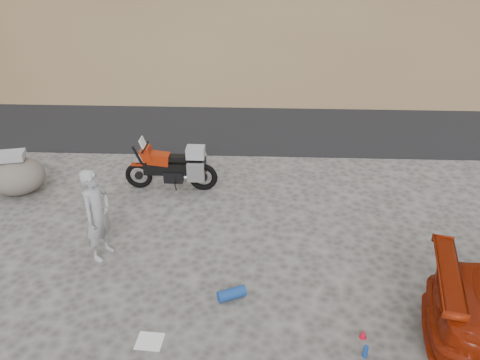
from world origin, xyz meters
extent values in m
plane|color=#454240|center=(0.00, 0.00, 0.00)|extent=(140.00, 140.00, 0.00)
cube|color=black|center=(0.00, 9.00, 0.00)|extent=(120.00, 7.00, 0.05)
torus|color=black|center=(-1.01, 3.52, 0.35)|extent=(0.70, 0.13, 0.70)
cylinder|color=black|center=(-1.01, 3.52, 0.35)|extent=(0.21, 0.07, 0.21)
torus|color=black|center=(0.62, 3.50, 0.35)|extent=(0.74, 0.15, 0.74)
cylinder|color=black|center=(0.62, 3.50, 0.35)|extent=(0.23, 0.09, 0.23)
cylinder|color=black|center=(-0.93, 3.52, 0.74)|extent=(0.39, 0.07, 0.85)
cylinder|color=black|center=(-0.78, 3.52, 1.14)|extent=(0.05, 0.65, 0.05)
cube|color=black|center=(-0.22, 3.51, 0.58)|extent=(1.27, 0.27, 0.32)
cube|color=black|center=(-0.12, 3.51, 0.37)|extent=(0.48, 0.32, 0.29)
cube|color=maroon|center=(-0.46, 3.51, 0.84)|extent=(0.56, 0.32, 0.33)
cube|color=maroon|center=(-0.75, 3.52, 0.97)|extent=(0.32, 0.36, 0.37)
cube|color=silver|center=(-0.82, 3.52, 1.24)|extent=(0.13, 0.32, 0.27)
cube|color=black|center=(0.04, 3.51, 0.86)|extent=(0.58, 0.24, 0.13)
cube|color=black|center=(0.44, 3.50, 0.82)|extent=(0.37, 0.19, 0.11)
cube|color=silver|center=(0.48, 3.23, 0.61)|extent=(0.42, 0.13, 0.47)
cube|color=silver|center=(0.49, 3.78, 0.61)|extent=(0.42, 0.13, 0.47)
cube|color=#939499|center=(0.46, 3.50, 1.03)|extent=(0.45, 0.36, 0.27)
cube|color=maroon|center=(-1.01, 3.52, 0.66)|extent=(0.32, 0.13, 0.04)
cylinder|color=black|center=(-0.06, 3.32, 0.19)|extent=(0.03, 0.22, 0.38)
cylinder|color=silver|center=(0.41, 3.36, 0.42)|extent=(0.48, 0.10, 0.14)
imported|color=#939499|center=(-1.10, 0.71, 0.00)|extent=(0.66, 0.81, 1.93)
ellipsoid|color=#544E48|center=(-3.99, 3.16, 0.46)|extent=(1.46, 1.26, 0.92)
cube|color=#939499|center=(-3.99, 3.16, 1.01)|extent=(0.75, 0.64, 0.18)
cube|color=white|center=(0.31, -1.50, 0.01)|extent=(0.45, 0.40, 0.01)
cylinder|color=navy|center=(1.57, -0.44, 0.10)|extent=(0.55, 0.40, 0.20)
cylinder|color=navy|center=(3.72, -1.66, 0.11)|extent=(0.09, 0.09, 0.22)
cone|color=red|center=(3.76, -1.26, 0.08)|extent=(0.15, 0.15, 0.16)
camera|label=1|loc=(2.00, -6.82, 5.87)|focal=35.00mm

